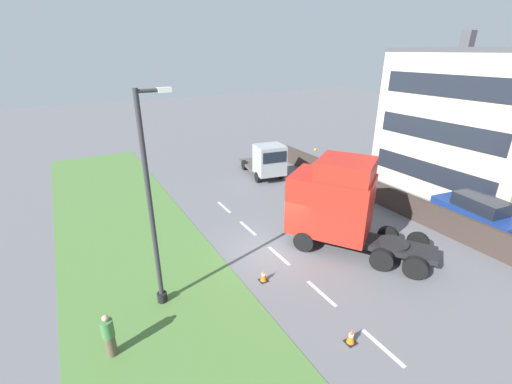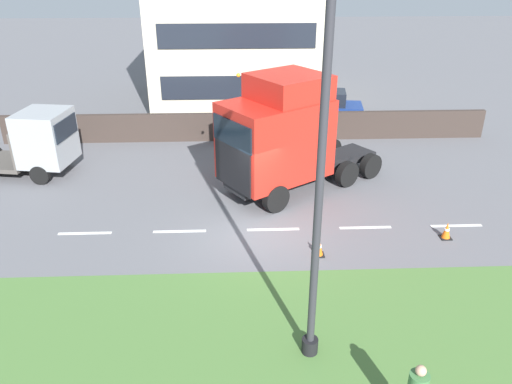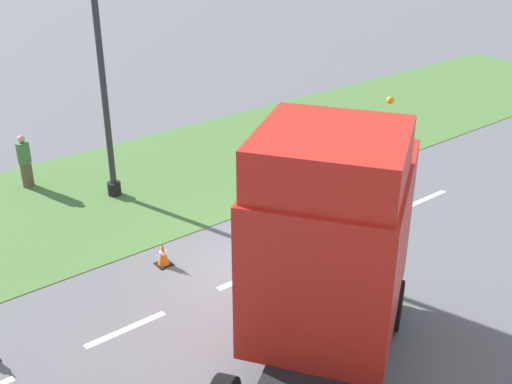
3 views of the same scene
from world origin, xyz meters
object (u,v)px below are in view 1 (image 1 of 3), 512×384
at_px(lorry_cab, 336,204).
at_px(pedestrian, 109,336).
at_px(parked_car, 476,214).
at_px(traffic_cone_trailing, 351,336).
at_px(flatbed_truck, 267,161).
at_px(traffic_cone_lead, 264,275).
at_px(lamp_post, 153,217).

distance_m(lorry_cab, pedestrian, 11.16).
relative_size(parked_car, traffic_cone_trailing, 8.20).
height_order(flatbed_truck, traffic_cone_lead, flatbed_truck).
relative_size(lamp_post, traffic_cone_trailing, 14.12).
relative_size(parked_car, traffic_cone_lead, 8.20).
xyz_separation_m(pedestrian, traffic_cone_trailing, (7.17, -3.50, -0.51)).
bearing_deg(flatbed_truck, parked_car, 122.80).
distance_m(lorry_cab, parked_car, 8.31).
relative_size(lamp_post, traffic_cone_lead, 14.12).
relative_size(lorry_cab, pedestrian, 4.29).
xyz_separation_m(lorry_cab, traffic_cone_lead, (-4.62, -0.83, -2.04)).
xyz_separation_m(lamp_post, traffic_cone_trailing, (4.97, -5.25, -3.45)).
height_order(pedestrian, traffic_cone_lead, pedestrian).
bearing_deg(flatbed_truck, traffic_cone_trailing, 77.74).
bearing_deg(lorry_cab, traffic_cone_lead, 155.87).
relative_size(lorry_cab, parked_car, 1.46).
bearing_deg(traffic_cone_trailing, pedestrian, 153.95).
xyz_separation_m(parked_car, pedestrian, (-18.67, 0.97, -0.20)).
height_order(lorry_cab, lamp_post, lamp_post).
height_order(lorry_cab, parked_car, lorry_cab).
relative_size(pedestrian, traffic_cone_trailing, 2.80).
bearing_deg(flatbed_truck, lorry_cab, 86.84).
height_order(lorry_cab, traffic_cone_lead, lorry_cab).
bearing_deg(lamp_post, pedestrian, -141.50).
relative_size(lorry_cab, traffic_cone_lead, 11.98).
bearing_deg(pedestrian, lamp_post, 38.50).
bearing_deg(traffic_cone_lead, pedestrian, -171.99).
height_order(pedestrian, traffic_cone_trailing, pedestrian).
bearing_deg(traffic_cone_trailing, lamp_post, 133.45).
bearing_deg(traffic_cone_lead, traffic_cone_trailing, -78.95).
xyz_separation_m(lamp_post, traffic_cone_lead, (4.11, -0.86, -3.45)).
height_order(lorry_cab, pedestrian, lorry_cab).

